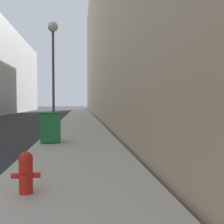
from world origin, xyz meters
name	(u,v)px	position (x,y,z in m)	size (l,w,h in m)	color
sidewalk_right	(80,122)	(5.07, 18.00, 0.06)	(3.14, 60.00, 0.13)	#B7B2A8
building_right_stone	(147,28)	(12.74, 26.00, 10.10)	(12.00, 60.00, 20.20)	tan
fire_hydrant	(26,171)	(4.25, 2.10, 0.49)	(0.46, 0.35, 0.70)	red
trash_bin	(51,127)	(4.04, 7.41, 0.71)	(0.71, 0.61, 1.14)	#1E7538
lamppost	(53,52)	(3.82, 10.60, 4.12)	(0.50, 0.50, 5.50)	#4C4C51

